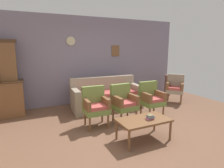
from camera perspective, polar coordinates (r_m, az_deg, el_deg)
name	(u,v)px	position (r m, az deg, el deg)	size (l,w,h in m)	color
ground_plane	(132,133)	(4.12, 6.08, -14.44)	(7.68, 7.68, 0.00)	brown
wall_back_with_decor	(90,60)	(6.13, -6.72, 7.09)	(6.40, 0.09, 2.70)	gray
side_cabinet	(0,99)	(5.59, -30.70, -4.02)	(1.16, 0.55, 0.93)	brown
floral_couch	(106,97)	(5.54, -1.70, -4.05)	(2.04, 0.92, 0.90)	gray
armchair_near_cabinet	(95,105)	(4.28, -5.04, -6.28)	(0.54, 0.51, 0.90)	olive
armchair_near_couch_end	(124,101)	(4.52, 3.52, -5.28)	(0.55, 0.52, 0.90)	olive
armchair_row_middle	(151,98)	(4.95, 11.77, -4.06)	(0.52, 0.49, 0.90)	olive
wingback_chair_by_fireplace	(175,87)	(6.44, 18.51, -0.88)	(0.71, 0.71, 0.90)	gray
coffee_table	(144,121)	(3.73, 9.52, -11.06)	(1.00, 0.56, 0.42)	brown
book_stack_on_table	(150,117)	(3.72, 11.47, -9.75)	(0.16, 0.12, 0.09)	pink
floor_vase_by_wall	(167,85)	(7.31, 16.41, -0.35)	(0.22, 0.22, 0.76)	brown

